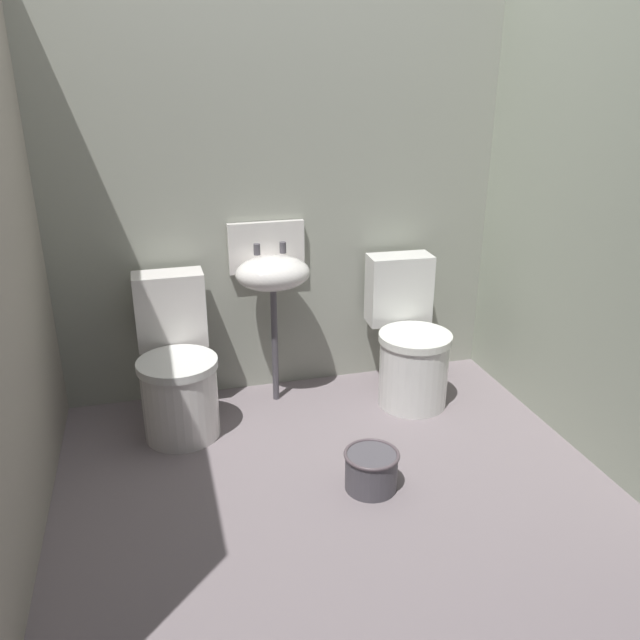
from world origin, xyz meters
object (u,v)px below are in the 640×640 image
sink (272,271)px  bucket (371,469)px  toilet_right (409,344)px  toilet_left (177,371)px

sink → bucket: bearing=-75.7°
toilet_right → sink: (-0.73, 0.19, 0.43)m
sink → bucket: size_ratio=3.95×
toilet_left → sink: size_ratio=0.79×
sink → toilet_left: bearing=-160.8°
toilet_right → sink: 0.87m
toilet_left → toilet_right: size_ratio=1.00×
sink → bucket: sink is taller
toilet_left → bucket: toilet_left is taller
bucket → toilet_left: bearing=135.6°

